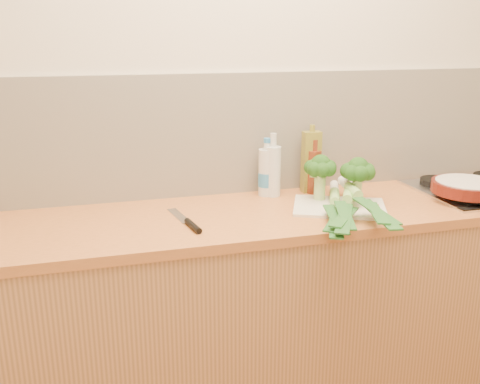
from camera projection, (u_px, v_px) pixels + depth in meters
name	position (u px, v px, depth m)	size (l,w,h in m)	color
room_shell	(253.00, 134.00, 2.40)	(3.50, 3.50, 3.50)	beige
counter	(271.00, 307.00, 2.34)	(3.20, 0.62, 0.90)	#B27A4A
chopping_board	(339.00, 207.00, 2.23)	(0.38, 0.28, 0.01)	beige
broccoli_left	(320.00, 169.00, 2.28)	(0.14, 0.14, 0.20)	#A3C975
broccoli_right	(358.00, 171.00, 2.27)	(0.15, 0.15, 0.19)	#A3C975
leek_front	(335.00, 202.00, 2.21)	(0.33, 0.65, 0.04)	white
leek_mid	(347.00, 201.00, 2.15)	(0.35, 0.57, 0.04)	white
leek_back	(360.00, 196.00, 2.16)	(0.17, 0.65, 0.04)	white
chefs_knife	(189.00, 223.00, 2.03)	(0.09, 0.32, 0.02)	silver
skillet	(468.00, 187.00, 2.31)	(0.44, 0.30, 0.05)	#55160E
oil_tin	(311.00, 161.00, 2.43)	(0.08, 0.05, 0.31)	olive
glass_bottle	(273.00, 170.00, 2.38)	(0.07, 0.07, 0.28)	silver
amber_bottle	(314.00, 171.00, 2.43)	(0.06, 0.06, 0.25)	maroon
water_bottle	(267.00, 174.00, 2.39)	(0.08, 0.08, 0.24)	silver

